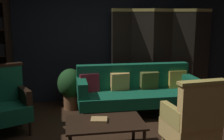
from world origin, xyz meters
name	(u,v)px	position (x,y,z in m)	size (l,w,h in m)	color
back_wall	(99,33)	(0.00, 2.45, 1.40)	(7.20, 0.10, 2.80)	black
folding_screen	(162,54)	(1.30, 2.19, 0.99)	(2.16, 0.27, 1.90)	black
velvet_couch	(136,89)	(0.55, 1.46, 0.46)	(2.12, 0.78, 0.88)	black
coffee_table	(105,125)	(-0.22, 0.07, 0.37)	(1.00, 0.64, 0.42)	black
armchair_gilt_accent	(192,121)	(0.82, -0.27, 0.49)	(0.64, 0.64, 1.04)	tan
armchair_wing_left	(7,102)	(-1.58, 0.94, 0.49)	(0.77, 0.77, 1.04)	black
potted_plant	(71,86)	(-0.61, 1.88, 0.45)	(0.49, 0.49, 0.78)	brown
book_tan_leather	(99,120)	(-0.29, 0.11, 0.44)	(0.21, 0.18, 0.03)	#9E7A47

